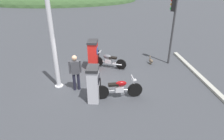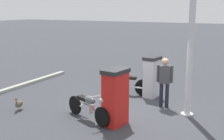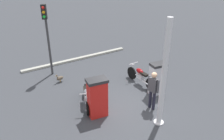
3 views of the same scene
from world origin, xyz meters
The scene contains 10 objects.
ground_plane centered at (0.00, 0.00, 0.00)m, with size 120.00×120.00×0.00m, color #383A3F.
fuel_pump_near centered at (0.13, -1.58, 0.81)m, with size 0.61×0.77×1.59m.
fuel_pump_far centered at (0.13, 1.58, 0.86)m, with size 0.66×0.88×1.69m.
motorcycle_near_pump centered at (1.22, -1.49, 0.48)m, with size 2.16×0.56×0.97m.
motorcycle_far_pump centered at (1.02, 1.65, 0.45)m, with size 1.89×0.94×0.94m.
attendant_person centered at (-0.67, -0.63, 1.01)m, with size 0.58×0.27×1.74m.
wandering_duck centered at (3.61, 1.93, 0.23)m, with size 0.27×0.48×0.48m.
roadside_traffic_light centered at (4.66, 1.99, 2.61)m, with size 0.39×0.31×3.84m.
canopy_support_pole centered at (-1.58, -0.24, 2.03)m, with size 0.40×0.40×4.22m.
road_edge_kerb centered at (5.75, 0.00, 0.06)m, with size 0.25×6.87×0.12m.
Camera 3 is at (-6.89, 5.22, 6.04)m, focal length 37.55 mm.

